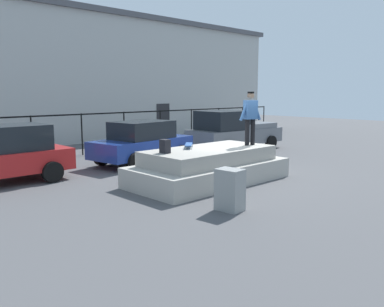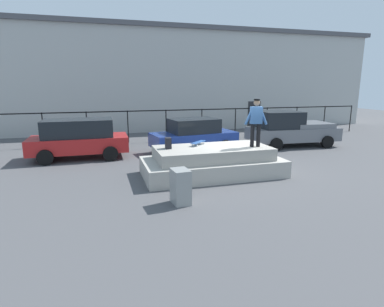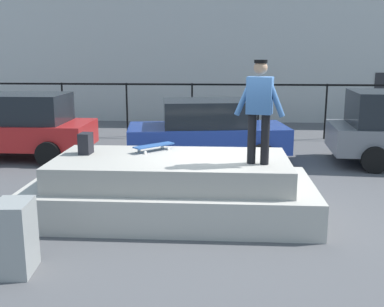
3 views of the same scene
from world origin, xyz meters
TOP-DOWN VIEW (x-y plane):
  - ground_plane at (0.00, 0.00)m, footprint 60.00×60.00m
  - concrete_ledge at (-0.98, -0.22)m, footprint 4.96×2.39m
  - skateboarder at (0.49, -0.59)m, footprint 0.82×0.33m
  - skateboard at (-1.36, 0.28)m, footprint 0.72×0.71m
  - backpack at (-2.55, -0.02)m, footprint 0.22×0.29m
  - car_red_hatchback_near at (-5.71, 3.97)m, footprint 4.17×2.10m
  - car_blue_sedan_mid at (-0.47, 3.80)m, footprint 4.26×2.41m
  - car_grey_pickup_far at (4.87, 3.85)m, footprint 4.75×2.46m
  - utility_box at (-2.78, -2.60)m, footprint 0.49×0.64m
  - fence_row at (-0.00, 7.28)m, footprint 24.06×0.06m
  - warehouse_building at (0.00, 14.41)m, footprint 32.43×7.64m

SIDE VIEW (x-z plane):
  - ground_plane at x=0.00m, z-range 0.00..0.00m
  - concrete_ledge at x=-0.98m, z-range -0.05..0.99m
  - utility_box at x=-2.78m, z-range 0.00..0.97m
  - car_blue_sedan_mid at x=-0.47m, z-range 0.02..1.64m
  - car_red_hatchback_near at x=-5.71m, z-range 0.05..1.78m
  - car_grey_pickup_far at x=4.87m, z-range -0.01..1.85m
  - skateboard at x=-1.36m, z-range 1.07..1.19m
  - backpack at x=-2.55m, z-range 1.03..1.41m
  - fence_row at x=0.00m, z-range 0.37..2.17m
  - skateboarder at x=0.49m, z-range 1.16..2.85m
  - warehouse_building at x=0.00m, z-range 0.01..7.18m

